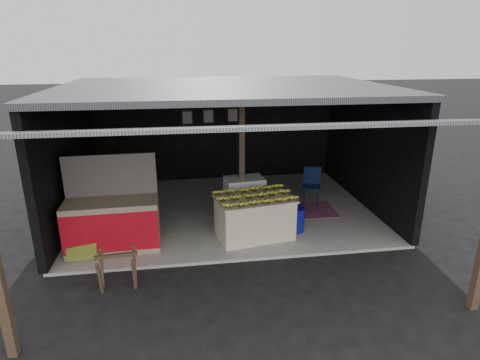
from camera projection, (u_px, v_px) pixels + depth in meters
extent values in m
plane|color=black|center=(241.00, 262.00, 7.49)|extent=(80.00, 80.00, 0.00)
cube|color=gray|center=(226.00, 209.00, 9.83)|extent=(7.00, 5.00, 0.06)
cube|color=black|center=(215.00, 130.00, 11.70)|extent=(7.00, 0.15, 2.90)
cube|color=black|center=(68.00, 157.00, 8.86)|extent=(0.15, 5.00, 2.90)
cube|color=black|center=(366.00, 146.00, 9.85)|extent=(0.15, 5.00, 2.90)
cube|color=#232326|center=(224.00, 88.00, 8.90)|extent=(7.20, 5.20, 0.12)
cube|color=#232326|center=(252.00, 127.00, 5.73)|extent=(7.40, 2.47, 0.48)
cube|color=#463223|center=(242.00, 158.00, 8.84)|extent=(0.12, 0.12, 2.85)
cube|color=beige|center=(254.00, 218.00, 8.25)|extent=(1.61, 1.13, 0.81)
cube|color=beige|center=(255.00, 199.00, 8.12)|extent=(1.68, 1.20, 0.04)
cube|color=white|center=(244.00, 198.00, 9.17)|extent=(0.92, 0.67, 0.96)
cube|color=navy|center=(247.00, 201.00, 8.87)|extent=(0.67, 0.09, 0.29)
cube|color=#B21414|center=(246.00, 214.00, 8.98)|extent=(0.43, 0.06, 0.10)
cube|color=#998466|center=(113.00, 225.00, 7.75)|extent=(1.78, 0.82, 0.99)
cube|color=red|center=(110.00, 233.00, 7.38)|extent=(1.75, 0.08, 0.77)
cube|color=white|center=(110.00, 234.00, 7.38)|extent=(0.60, 0.03, 0.20)
cube|color=#172446|center=(111.00, 175.00, 7.78)|extent=(1.75, 0.11, 0.82)
cube|color=black|center=(81.00, 239.00, 7.36)|extent=(0.54, 0.23, 0.80)
cube|color=#463223|center=(100.00, 278.00, 6.36)|extent=(0.07, 0.26, 0.64)
cube|color=#463223|center=(134.00, 274.00, 6.47)|extent=(0.07, 0.26, 0.64)
cube|color=#463223|center=(102.00, 268.00, 6.65)|extent=(0.07, 0.26, 0.64)
cube|color=#463223|center=(135.00, 264.00, 6.77)|extent=(0.07, 0.26, 0.64)
cube|color=#463223|center=(116.00, 256.00, 6.47)|extent=(0.68, 0.11, 0.06)
cylinder|color=#0C0E86|center=(296.00, 220.00, 8.54)|extent=(0.34, 0.34, 0.50)
cylinder|color=#091436|center=(303.00, 197.00, 9.92)|extent=(0.03, 0.03, 0.45)
cylinder|color=#091436|center=(318.00, 198.00, 9.85)|extent=(0.03, 0.03, 0.45)
cylinder|color=#091436|center=(304.00, 192.00, 10.24)|extent=(0.03, 0.03, 0.45)
cylinder|color=#091436|center=(318.00, 193.00, 10.17)|extent=(0.03, 0.03, 0.45)
cube|color=#091436|center=(311.00, 187.00, 9.98)|extent=(0.55, 0.55, 0.04)
cube|color=#091436|center=(312.00, 176.00, 10.08)|extent=(0.42, 0.19, 0.46)
cube|color=#6C184F|center=(304.00, 211.00, 9.67)|extent=(1.53, 1.04, 0.01)
cube|color=black|center=(187.00, 118.00, 11.37)|extent=(0.32, 0.03, 0.42)
cube|color=#4C4C59|center=(187.00, 118.00, 11.35)|extent=(0.26, 0.02, 0.34)
cube|color=black|center=(208.00, 116.00, 11.45)|extent=(0.32, 0.03, 0.42)
cube|color=#4C4C59|center=(208.00, 116.00, 11.43)|extent=(0.26, 0.02, 0.34)
cube|color=black|center=(233.00, 115.00, 11.54)|extent=(0.32, 0.03, 0.42)
cube|color=#4C4C59|center=(233.00, 115.00, 11.52)|extent=(0.26, 0.02, 0.34)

